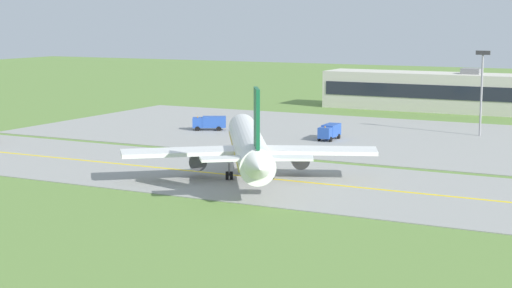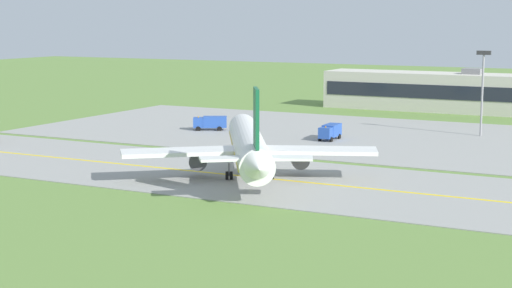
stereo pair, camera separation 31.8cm
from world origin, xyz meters
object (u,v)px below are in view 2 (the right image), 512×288
Objects in this scene: service_truck_fuel at (210,122)px; apron_light_mast at (483,82)px; service_truck_baggage at (330,131)px; airplane_lead at (249,146)px.

apron_light_mast is at bearing 18.75° from service_truck_fuel.
service_truck_baggage is 23.79m from service_truck_fuel.
apron_light_mast reaches higher than service_truck_fuel.
service_truck_fuel is 48.22m from apron_light_mast.
service_truck_fuel is (-27.01, 36.02, -2.60)m from airplane_lead.
apron_light_mast is (21.29, 16.32, 7.79)m from service_truck_baggage.
apron_light_mast is at bearing 37.47° from service_truck_baggage.
apron_light_mast is (45.05, 15.30, 7.79)m from service_truck_fuel.
airplane_lead is 5.71× the size of service_truck_fuel.
airplane_lead is at bearing -53.14° from service_truck_fuel.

